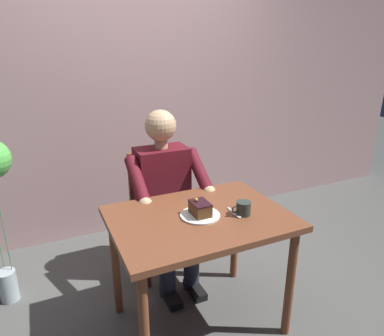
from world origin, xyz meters
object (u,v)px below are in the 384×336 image
object	(u,v)px
chair	(159,206)
coffee_cup	(243,208)
dining_table	(199,231)
seated_person	(166,195)
dessert_spoon	(235,214)
cake_slice	(200,208)

from	to	relation	value
chair	coffee_cup	world-z (taller)	chair
dining_table	seated_person	world-z (taller)	seated_person
dining_table	dessert_spoon	distance (m)	0.23
seated_person	dessert_spoon	bearing A→B (deg)	107.08
coffee_cup	dessert_spoon	world-z (taller)	coffee_cup
dessert_spoon	cake_slice	bearing A→B (deg)	-20.39
chair	dining_table	bearing A→B (deg)	90.00
chair	coffee_cup	xyz separation A→B (m)	(-0.23, 0.79, 0.29)
dining_table	seated_person	size ratio (longest dim) A/B	0.80
cake_slice	dessert_spoon	bearing A→B (deg)	159.61
chair	dessert_spoon	world-z (taller)	chair
seated_person	cake_slice	size ratio (longest dim) A/B	9.73
seated_person	coffee_cup	world-z (taller)	seated_person
dining_table	chair	size ratio (longest dim) A/B	1.10
cake_slice	coffee_cup	xyz separation A→B (m)	(-0.23, 0.08, -0.01)
dining_table	seated_person	distance (m)	0.53
seated_person	coffee_cup	bearing A→B (deg)	110.04
dining_table	coffee_cup	size ratio (longest dim) A/B	8.38
cake_slice	seated_person	bearing A→B (deg)	-90.25
cake_slice	coffee_cup	size ratio (longest dim) A/B	1.08
seated_person	dessert_spoon	size ratio (longest dim) A/B	8.60
chair	seated_person	bearing A→B (deg)	90.00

